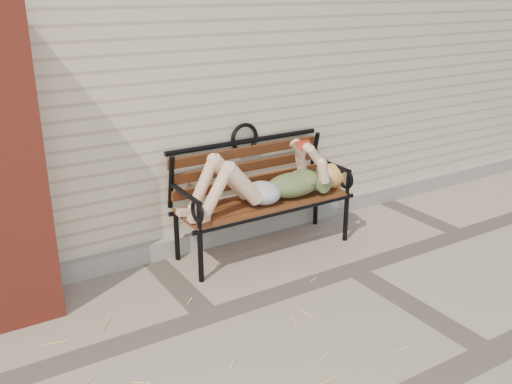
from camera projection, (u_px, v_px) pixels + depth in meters
ground at (353, 269)px, 4.39m from camera, size 80.00×80.00×0.00m
house_wall at (181, 39)px, 6.27m from camera, size 8.00×4.00×3.00m
foundation_strip at (282, 219)px, 5.14m from camera, size 8.00×0.10×0.15m
garden_bench at (258, 182)px, 4.61m from camera, size 1.56×0.62×1.01m
reading_woman at (268, 182)px, 4.51m from camera, size 1.47×0.33×0.46m
straw_scatter at (118, 361)px, 3.32m from camera, size 3.09×1.45×0.01m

